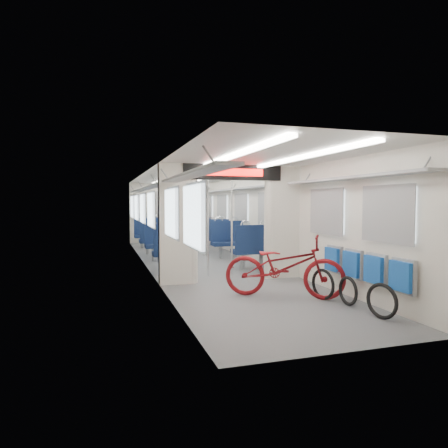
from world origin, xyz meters
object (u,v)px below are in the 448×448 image
object	(u,v)px
seat_bay_far_left	(152,233)
stanchion_near_right	(232,221)
stanchion_far_right	(203,216)
bicycle	(284,266)
flip_bench	(363,267)
stanchion_far_left	(177,216)
seat_bay_far_right	(206,231)
stanchion_near_left	(208,222)
seat_bay_near_right	(239,241)
bike_hoop_c	(323,286)
seat_bay_near_left	(167,244)
bike_hoop_a	(382,303)
bike_hoop_b	(348,292)

from	to	relation	value
seat_bay_far_left	stanchion_near_right	size ratio (longest dim) A/B	0.98
stanchion_far_right	bicycle	bearing A→B (deg)	-89.95
flip_bench	stanchion_far_left	bearing A→B (deg)	105.29
seat_bay_far_right	stanchion_near_left	xyz separation A→B (m)	(-1.27, -5.10, 0.59)
seat_bay_near_right	stanchion_far_right	xyz separation A→B (m)	(-0.57, 1.55, 0.58)
bike_hoop_c	stanchion_far_left	bearing A→B (deg)	102.34
seat_bay_near_left	stanchion_near_left	size ratio (longest dim) A/B	0.89
flip_bench	seat_bay_far_right	distance (m)	8.03
stanchion_near_right	bike_hoop_a	bearing A→B (deg)	-77.42
seat_bay_far_left	stanchion_far_right	distance (m)	2.20
seat_bay_far_right	stanchion_far_right	world-z (taller)	stanchion_far_right
bike_hoop_b	seat_bay_near_right	distance (m)	4.59
flip_bench	bike_hoop_a	bearing A→B (deg)	-109.11
bike_hoop_c	stanchion_near_left	xyz separation A→B (m)	(-1.25, 2.49, 0.93)
bicycle	stanchion_near_left	xyz separation A→B (m)	(-0.71, 2.17, 0.63)
bike_hoop_c	stanchion_near_right	xyz separation A→B (m)	(-0.68, 2.64, 0.93)
bike_hoop_b	stanchion_near_left	size ratio (longest dim) A/B	0.19
bike_hoop_b	bike_hoop_c	distance (m)	0.47
stanchion_near_right	seat_bay_far_right	bearing A→B (deg)	81.97
flip_bench	seat_bay_near_left	distance (m)	5.18
bike_hoop_a	stanchion_far_right	xyz separation A→B (m)	(-0.72, 6.86, 0.93)
seat_bay_near_left	stanchion_far_right	size ratio (longest dim) A/B	0.89
bicycle	seat_bay_near_right	distance (m)	3.86
bike_hoop_c	stanchion_near_left	size ratio (longest dim) A/B	0.22
bicycle	seat_bay_far_right	world-z (taller)	seat_bay_far_right
bike_hoop_a	bike_hoop_c	world-z (taller)	bike_hoop_c
stanchion_far_right	seat_bay_near_left	bearing A→B (deg)	-131.76
seat_bay_near_left	stanchion_near_right	bearing A→B (deg)	-53.37
flip_bench	seat_bay_far_left	distance (m)	8.11
bike_hoop_c	seat_bay_far_left	distance (m)	7.59
flip_bench	stanchion_near_right	xyz separation A→B (m)	(-1.12, 3.07, 0.57)
stanchion_far_right	seat_bay_far_right	bearing A→B (deg)	73.50
bicycle	seat_bay_far_right	distance (m)	7.30
seat_bay_far_left	bike_hoop_a	bearing A→B (deg)	-76.65
bicycle	stanchion_far_right	xyz separation A→B (m)	(-0.00, 5.36, 0.63)
bicycle	stanchion_far_left	xyz separation A→B (m)	(-0.75, 5.60, 0.63)
stanchion_far_left	stanchion_far_right	world-z (taller)	same
flip_bench	stanchion_near_left	distance (m)	3.42
seat_bay_near_right	stanchion_far_right	size ratio (longest dim) A/B	0.98
seat_bay_near_left	seat_bay_far_right	size ratio (longest dim) A/B	0.92
bike_hoop_a	seat_bay_far_left	world-z (taller)	seat_bay_far_left
bike_hoop_a	seat_bay_far_left	distance (m)	8.78
flip_bench	stanchion_far_right	size ratio (longest dim) A/B	0.90
bike_hoop_a	stanchion_near_left	xyz separation A→B (m)	(-1.43, 3.68, 0.93)
bike_hoop_b	bicycle	bearing A→B (deg)	132.99
bicycle	seat_bay_near_left	size ratio (longest dim) A/B	0.96
bicycle	seat_bay_far_right	bearing A→B (deg)	27.17
flip_bench	bike_hoop_b	size ratio (longest dim) A/B	4.61
seat_bay_far_right	seat_bay_far_left	bearing A→B (deg)	-172.70
bike_hoop_a	seat_bay_far_left	xyz separation A→B (m)	(-2.03, 8.54, 0.35)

